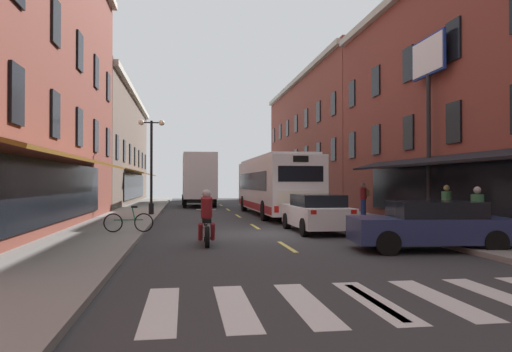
# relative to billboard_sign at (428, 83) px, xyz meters

# --- Properties ---
(ground_plane) EXTENTS (34.80, 80.00, 0.10)m
(ground_plane) POSITION_rel_billboard_sign_xyz_m (-7.05, -1.37, -6.08)
(ground_plane) COLOR #333335
(lane_centre_dashes) EXTENTS (0.14, 73.90, 0.01)m
(lane_centre_dashes) POSITION_rel_billboard_sign_xyz_m (-7.05, -1.62, -6.02)
(lane_centre_dashes) COLOR #DBCC4C
(lane_centre_dashes) RESTS_ON ground
(crosswalk_near) EXTENTS (7.10, 2.80, 0.01)m
(crosswalk_near) POSITION_rel_billboard_sign_xyz_m (-7.05, -11.37, -6.02)
(crosswalk_near) COLOR silver
(crosswalk_near) RESTS_ON ground
(sidewalk_left) EXTENTS (3.00, 80.00, 0.14)m
(sidewalk_left) POSITION_rel_billboard_sign_xyz_m (-12.95, -1.37, -5.96)
(sidewalk_left) COLOR gray
(sidewalk_left) RESTS_ON ground
(sidewalk_right) EXTENTS (3.00, 80.00, 0.14)m
(sidewalk_right) POSITION_rel_billboard_sign_xyz_m (-1.15, -1.37, -5.96)
(sidewalk_right) COLOR gray
(sidewalk_right) RESTS_ON ground
(billboard_sign) EXTENTS (0.40, 2.61, 7.79)m
(billboard_sign) POSITION_rel_billboard_sign_xyz_m (0.00, 0.00, 0.00)
(billboard_sign) COLOR black
(billboard_sign) RESTS_ON sidewalk_right
(transit_bus) EXTENTS (2.71, 12.47, 3.28)m
(transit_bus) POSITION_rel_billboard_sign_xyz_m (-4.99, 8.31, -4.30)
(transit_bus) COLOR white
(transit_bus) RESTS_ON ground
(box_truck) EXTENTS (2.59, 7.25, 4.05)m
(box_truck) POSITION_rel_billboard_sign_xyz_m (-8.94, 18.80, -3.94)
(box_truck) COLOR black
(box_truck) RESTS_ON ground
(sedan_near) EXTENTS (1.90, 4.24, 1.43)m
(sedan_near) POSITION_rel_billboard_sign_xyz_m (-5.08, -1.02, -5.30)
(sedan_near) COLOR silver
(sedan_near) RESTS_ON ground
(sedan_mid) EXTENTS (4.40, 2.34, 1.36)m
(sedan_mid) POSITION_rel_billboard_sign_xyz_m (-3.30, -6.22, -5.33)
(sedan_mid) COLOR navy
(sedan_mid) RESTS_ON ground
(sedan_far) EXTENTS (1.91, 4.71, 1.47)m
(sedan_far) POSITION_rel_billboard_sign_xyz_m (-9.22, 30.46, -5.28)
(sedan_far) COLOR #144723
(sedan_far) RESTS_ON ground
(motorcycle_rider) EXTENTS (0.62, 2.07, 1.66)m
(motorcycle_rider) POSITION_rel_billboard_sign_xyz_m (-9.36, -4.07, -5.32)
(motorcycle_rider) COLOR black
(motorcycle_rider) RESTS_ON ground
(bicycle_near) EXTENTS (1.71, 0.48, 0.91)m
(bicycle_near) POSITION_rel_billboard_sign_xyz_m (-11.95, -1.36, -5.52)
(bicycle_near) COLOR black
(bicycle_near) RESTS_ON sidewalk_left
(pedestrian_near) EXTENTS (0.52, 0.38, 1.71)m
(pedestrian_near) POSITION_rel_billboard_sign_xyz_m (-0.48, 6.11, -4.98)
(pedestrian_near) COLOR navy
(pedestrian_near) RESTS_ON sidewalk_right
(pedestrian_mid) EXTENTS (0.36, 0.36, 1.62)m
(pedestrian_mid) POSITION_rel_billboard_sign_xyz_m (-1.63, -5.83, -5.06)
(pedestrian_mid) COLOR black
(pedestrian_mid) RESTS_ON sidewalk_right
(pedestrian_far) EXTENTS (0.36, 0.36, 1.65)m
(pedestrian_far) POSITION_rel_billboard_sign_xyz_m (-0.56, -2.32, -5.04)
(pedestrian_far) COLOR #66387F
(pedestrian_far) RESTS_ON sidewalk_right
(street_lamp_twin) EXTENTS (1.42, 0.32, 5.18)m
(street_lamp_twin) POSITION_rel_billboard_sign_xyz_m (-11.82, 8.17, -3.01)
(street_lamp_twin) COLOR black
(street_lamp_twin) RESTS_ON sidewalk_left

